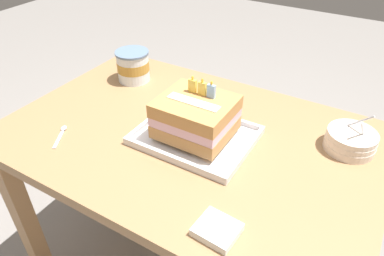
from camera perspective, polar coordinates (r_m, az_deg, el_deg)
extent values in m
cube|color=#9E754C|center=(1.13, -0.57, -1.59)|extent=(1.16, 0.78, 0.04)
cube|color=#9E754C|center=(1.52, -25.12, -13.49)|extent=(0.06, 0.06, 0.73)
cube|color=#9E754C|center=(1.83, -9.21, -0.74)|extent=(0.06, 0.06, 0.73)
cube|color=#9E754C|center=(1.53, 23.86, -12.56)|extent=(0.06, 0.06, 0.73)
cube|color=silver|center=(1.10, 0.59, -1.50)|extent=(0.35, 0.27, 0.01)
cube|color=silver|center=(1.00, -3.20, -4.86)|extent=(0.35, 0.01, 0.02)
cube|color=silver|center=(1.18, 3.79, 2.27)|extent=(0.35, 0.01, 0.02)
cube|color=silver|center=(1.17, -6.52, 1.50)|extent=(0.01, 0.25, 0.02)
cube|color=silver|center=(1.03, 8.63, -3.81)|extent=(0.01, 0.25, 0.02)
cube|color=tan|center=(1.07, 0.60, 0.24)|extent=(0.21, 0.19, 0.04)
cube|color=beige|center=(1.05, 0.61, 1.84)|extent=(0.21, 0.19, 0.03)
cube|color=tan|center=(1.03, 0.62, 3.50)|extent=(0.21, 0.19, 0.04)
cube|color=silver|center=(1.01, 0.22, 4.21)|extent=(0.16, 0.03, 0.00)
cube|color=#EFC64C|center=(1.05, 0.21, 6.76)|extent=(0.02, 0.01, 0.04)
ellipsoid|color=yellow|center=(1.04, 0.21, 8.03)|extent=(0.01, 0.01, 0.01)
cube|color=#EFC64C|center=(1.04, 1.65, 6.34)|extent=(0.02, 0.01, 0.04)
ellipsoid|color=yellow|center=(1.03, 1.67, 7.63)|extent=(0.01, 0.01, 0.01)
cube|color=#8CB7EA|center=(1.03, 3.12, 5.92)|extent=(0.02, 0.01, 0.04)
ellipsoid|color=yellow|center=(1.01, 3.16, 7.21)|extent=(0.01, 0.01, 0.01)
cylinder|color=silver|center=(1.15, 23.93, -2.55)|extent=(0.15, 0.15, 0.02)
cylinder|color=silver|center=(1.14, 24.14, -1.86)|extent=(0.15, 0.15, 0.02)
cylinder|color=silver|center=(1.13, 24.36, -1.15)|extent=(0.14, 0.14, 0.02)
cylinder|color=silver|center=(1.13, 25.27, 0.93)|extent=(0.07, 0.02, 0.07)
cylinder|color=silver|center=(1.11, 25.73, -0.30)|extent=(0.03, 0.06, 0.08)
cylinder|color=white|center=(1.42, -9.43, 9.68)|extent=(0.12, 0.12, 0.11)
cylinder|color=#B78938|center=(1.42, -9.45, 9.89)|extent=(0.12, 0.12, 0.04)
cylinder|color=slate|center=(1.39, -9.67, 11.89)|extent=(0.13, 0.13, 0.01)
ellipsoid|color=silver|center=(1.21, -19.92, -0.01)|extent=(0.03, 0.03, 0.01)
cube|color=silver|center=(1.17, -20.68, -1.74)|extent=(0.05, 0.08, 0.00)
cube|color=white|center=(0.84, 4.06, -16.00)|extent=(0.10, 0.09, 0.02)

